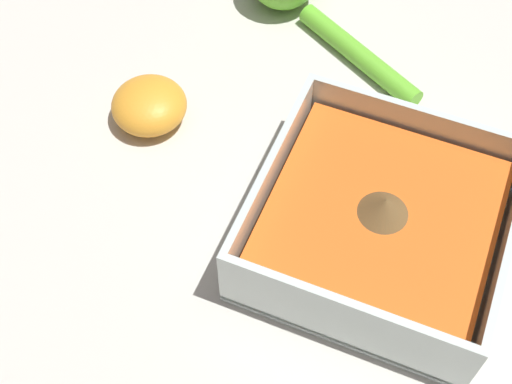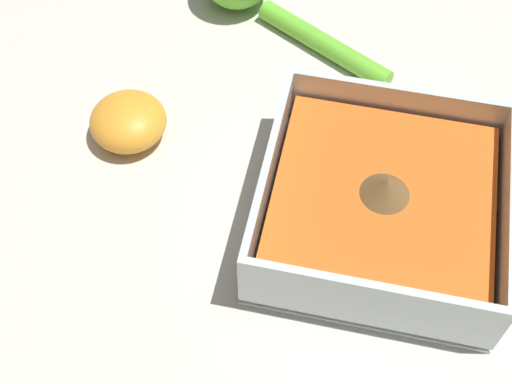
{
  "view_description": "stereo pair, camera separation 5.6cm",
  "coord_description": "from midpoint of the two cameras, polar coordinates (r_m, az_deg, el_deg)",
  "views": [
    {
      "loc": [
        0.28,
        0.06,
        0.5
      ],
      "look_at": [
        -0.01,
        -0.06,
        0.03
      ],
      "focal_mm": 50.0,
      "sensor_mm": 36.0,
      "label": 1
    },
    {
      "loc": [
        0.3,
        0.01,
        0.5
      ],
      "look_at": [
        -0.01,
        -0.06,
        0.03
      ],
      "focal_mm": 50.0,
      "sensor_mm": 36.0,
      "label": 2
    }
  ],
  "objects": [
    {
      "name": "square_dish",
      "position": [
        0.57,
        12.61,
        -2.91
      ],
      "size": [
        0.19,
        0.19,
        0.07
      ],
      "color": "silver",
      "rests_on": "ground_plane"
    },
    {
      "name": "ground_plane",
      "position": [
        0.58,
        7.8,
        -4.83
      ],
      "size": [
        4.0,
        4.0,
        0.0
      ],
      "primitive_type": "plane",
      "color": "beige"
    },
    {
      "name": "lemon_half",
      "position": [
        0.64,
        -6.06,
        6.74
      ],
      "size": [
        0.07,
        0.07,
        0.04
      ],
      "color": "orange",
      "rests_on": "ground_plane"
    }
  ]
}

